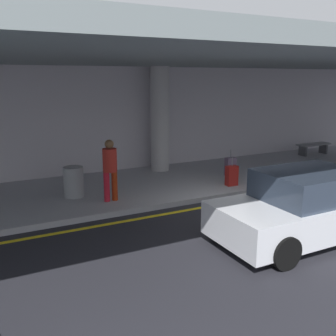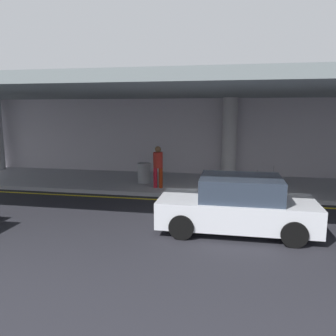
# 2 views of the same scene
# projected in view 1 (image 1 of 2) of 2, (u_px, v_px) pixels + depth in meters

# --- Properties ---
(ground_plane) EXTENTS (60.00, 60.00, 0.00)m
(ground_plane) POSITION_uv_depth(u_px,v_px,m) (235.00, 211.00, 10.03)
(ground_plane) COLOR #26262D
(sidewalk) EXTENTS (26.00, 4.20, 0.15)m
(sidewalk) POSITION_uv_depth(u_px,v_px,m) (179.00, 181.00, 12.70)
(sidewalk) COLOR #A5A5AD
(sidewalk) RESTS_ON ground
(lane_stripe_yellow) EXTENTS (26.00, 0.14, 0.01)m
(lane_stripe_yellow) POSITION_uv_depth(u_px,v_px,m) (222.00, 204.00, 10.57)
(lane_stripe_yellow) COLOR yellow
(lane_stripe_yellow) RESTS_ON ground
(support_column_left_mid) EXTENTS (0.67, 0.67, 3.65)m
(support_column_left_mid) POSITION_uv_depth(u_px,v_px,m) (160.00, 120.00, 13.48)
(support_column_left_mid) COLOR #ACA8AA
(support_column_left_mid) RESTS_ON sidewalk
(ceiling_overhang) EXTENTS (28.00, 13.20, 0.30)m
(ceiling_overhang) POSITION_uv_depth(u_px,v_px,m) (188.00, 59.00, 11.38)
(ceiling_overhang) COLOR gray
(ceiling_overhang) RESTS_ON support_column_far_left
(terminal_back_wall) EXTENTS (26.00, 0.30, 3.80)m
(terminal_back_wall) POSITION_uv_depth(u_px,v_px,m) (150.00, 119.00, 14.23)
(terminal_back_wall) COLOR #BAB3BC
(terminal_back_wall) RESTS_ON ground
(car_white) EXTENTS (4.10, 1.92, 1.50)m
(car_white) POSITION_uv_depth(u_px,v_px,m) (306.00, 207.00, 8.18)
(car_white) COLOR silver
(car_white) RESTS_ON ground
(traveler_with_luggage) EXTENTS (0.38, 0.38, 1.68)m
(traveler_with_luggage) POSITION_uv_depth(u_px,v_px,m) (110.00, 166.00, 10.18)
(traveler_with_luggage) COLOR #B11626
(traveler_with_luggage) RESTS_ON sidewalk
(suitcase_upright_primary) EXTENTS (0.36, 0.22, 0.90)m
(suitcase_upright_primary) POSITION_uv_depth(u_px,v_px,m) (232.00, 176.00, 11.81)
(suitcase_upright_primary) COLOR maroon
(suitcase_upright_primary) RESTS_ON sidewalk
(suitcase_upright_secondary) EXTENTS (0.36, 0.22, 0.90)m
(suitcase_upright_secondary) POSITION_uv_depth(u_px,v_px,m) (230.00, 166.00, 13.04)
(suitcase_upright_secondary) COLOR #614F68
(suitcase_upright_secondary) RESTS_ON sidewalk
(bench_metal) EXTENTS (1.60, 0.50, 0.48)m
(bench_metal) POSITION_uv_depth(u_px,v_px,m) (313.00, 147.00, 16.61)
(bench_metal) COLOR slate
(bench_metal) RESTS_ON sidewalk
(trash_bin_steel) EXTENTS (0.56, 0.56, 0.85)m
(trash_bin_steel) POSITION_uv_depth(u_px,v_px,m) (74.00, 182.00, 10.67)
(trash_bin_steel) COLOR gray
(trash_bin_steel) RESTS_ON sidewalk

